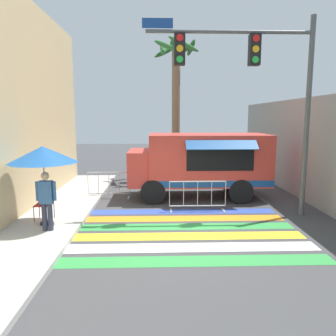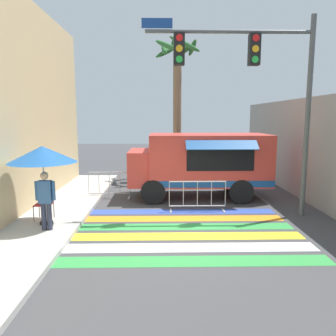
{
  "view_description": "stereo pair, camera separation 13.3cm",
  "coord_description": "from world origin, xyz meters",
  "px_view_note": "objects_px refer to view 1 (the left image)",
  "views": [
    {
      "loc": [
        -0.66,
        -8.78,
        3.1
      ],
      "look_at": [
        -0.3,
        2.47,
        1.36
      ],
      "focal_mm": 35.0,
      "sensor_mm": 36.0,
      "label": 1
    },
    {
      "loc": [
        -0.52,
        -8.78,
        3.1
      ],
      "look_at": [
        -0.3,
        2.47,
        1.36
      ],
      "focal_mm": 35.0,
      "sensor_mm": 36.0,
      "label": 2
    }
  ],
  "objects_px": {
    "barricade_front": "(198,196)",
    "palm_tree": "(176,88)",
    "traffic_signal_pole": "(255,75)",
    "barricade_side": "(109,186)",
    "folding_chair": "(45,201)",
    "food_truck": "(197,161)",
    "patio_umbrella": "(43,155)",
    "vendor_person": "(46,198)"
  },
  "relations": [
    {
      "from": "food_truck",
      "to": "barricade_side",
      "type": "xyz_separation_m",
      "value": [
        -3.42,
        -0.11,
        -0.93
      ]
    },
    {
      "from": "folding_chair",
      "to": "barricade_front",
      "type": "height_order",
      "value": "same"
    },
    {
      "from": "vendor_person",
      "to": "palm_tree",
      "type": "height_order",
      "value": "palm_tree"
    },
    {
      "from": "traffic_signal_pole",
      "to": "patio_umbrella",
      "type": "height_order",
      "value": "traffic_signal_pole"
    },
    {
      "from": "barricade_side",
      "to": "barricade_front",
      "type": "bearing_deg",
      "value": -30.44
    },
    {
      "from": "patio_umbrella",
      "to": "vendor_person",
      "type": "xyz_separation_m",
      "value": [
        0.2,
        -0.52,
        -1.07
      ]
    },
    {
      "from": "folding_chair",
      "to": "vendor_person",
      "type": "height_order",
      "value": "vendor_person"
    },
    {
      "from": "food_truck",
      "to": "folding_chair",
      "type": "xyz_separation_m",
      "value": [
        -4.85,
        -3.11,
        -0.75
      ]
    },
    {
      "from": "palm_tree",
      "to": "food_truck",
      "type": "bearing_deg",
      "value": -81.15
    },
    {
      "from": "traffic_signal_pole",
      "to": "patio_umbrella",
      "type": "xyz_separation_m",
      "value": [
        -6.06,
        -1.08,
        -2.26
      ]
    },
    {
      "from": "patio_umbrella",
      "to": "folding_chair",
      "type": "relative_size",
      "value": 2.45
    },
    {
      "from": "patio_umbrella",
      "to": "barricade_front",
      "type": "xyz_separation_m",
      "value": [
        4.44,
        1.6,
        -1.59
      ]
    },
    {
      "from": "folding_chair",
      "to": "barricade_side",
      "type": "bearing_deg",
      "value": 53.18
    },
    {
      "from": "vendor_person",
      "to": "barricade_side",
      "type": "distance_m",
      "value": 4.16
    },
    {
      "from": "barricade_front",
      "to": "palm_tree",
      "type": "distance_m",
      "value": 7.25
    },
    {
      "from": "palm_tree",
      "to": "vendor_person",
      "type": "bearing_deg",
      "value": -115.25
    },
    {
      "from": "vendor_person",
      "to": "palm_tree",
      "type": "relative_size",
      "value": 0.23
    },
    {
      "from": "folding_chair",
      "to": "traffic_signal_pole",
      "type": "bearing_deg",
      "value": -5.82
    },
    {
      "from": "traffic_signal_pole",
      "to": "barricade_front",
      "type": "relative_size",
      "value": 3.22
    },
    {
      "from": "folding_chair",
      "to": "patio_umbrella",
      "type": "bearing_deg",
      "value": -79.43
    },
    {
      "from": "food_truck",
      "to": "patio_umbrella",
      "type": "bearing_deg",
      "value": -142.35
    },
    {
      "from": "traffic_signal_pole",
      "to": "barricade_front",
      "type": "bearing_deg",
      "value": 162.5
    },
    {
      "from": "traffic_signal_pole",
      "to": "palm_tree",
      "type": "height_order",
      "value": "palm_tree"
    },
    {
      "from": "patio_umbrella",
      "to": "vendor_person",
      "type": "distance_m",
      "value": 1.21
    },
    {
      "from": "food_truck",
      "to": "barricade_side",
      "type": "height_order",
      "value": "food_truck"
    },
    {
      "from": "barricade_front",
      "to": "barricade_side",
      "type": "height_order",
      "value": "same"
    },
    {
      "from": "folding_chair",
      "to": "barricade_front",
      "type": "xyz_separation_m",
      "value": [
        4.63,
        1.11,
        -0.17
      ]
    },
    {
      "from": "traffic_signal_pole",
      "to": "palm_tree",
      "type": "distance_m",
      "value": 6.83
    },
    {
      "from": "barricade_front",
      "to": "food_truck",
      "type": "bearing_deg",
      "value": 83.81
    },
    {
      "from": "vendor_person",
      "to": "barricade_front",
      "type": "distance_m",
      "value": 4.76
    },
    {
      "from": "food_truck",
      "to": "traffic_signal_pole",
      "type": "bearing_deg",
      "value": -60.71
    },
    {
      "from": "barricade_side",
      "to": "palm_tree",
      "type": "distance_m",
      "value": 6.42
    },
    {
      "from": "palm_tree",
      "to": "folding_chair",
      "type": "bearing_deg",
      "value": -120.69
    },
    {
      "from": "food_truck",
      "to": "palm_tree",
      "type": "distance_m",
      "value": 5.11
    },
    {
      "from": "barricade_front",
      "to": "palm_tree",
      "type": "bearing_deg",
      "value": 93.88
    },
    {
      "from": "folding_chair",
      "to": "barricade_side",
      "type": "distance_m",
      "value": 3.32
    },
    {
      "from": "patio_umbrella",
      "to": "vendor_person",
      "type": "height_order",
      "value": "patio_umbrella"
    },
    {
      "from": "patio_umbrella",
      "to": "palm_tree",
      "type": "xyz_separation_m",
      "value": [
        4.03,
        7.6,
        2.44
      ]
    },
    {
      "from": "traffic_signal_pole",
      "to": "patio_umbrella",
      "type": "bearing_deg",
      "value": -169.86
    },
    {
      "from": "barricade_front",
      "to": "palm_tree",
      "type": "height_order",
      "value": "palm_tree"
    },
    {
      "from": "traffic_signal_pole",
      "to": "folding_chair",
      "type": "relative_size",
      "value": 6.78
    },
    {
      "from": "folding_chair",
      "to": "barricade_front",
      "type": "distance_m",
      "value": 4.77
    }
  ]
}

